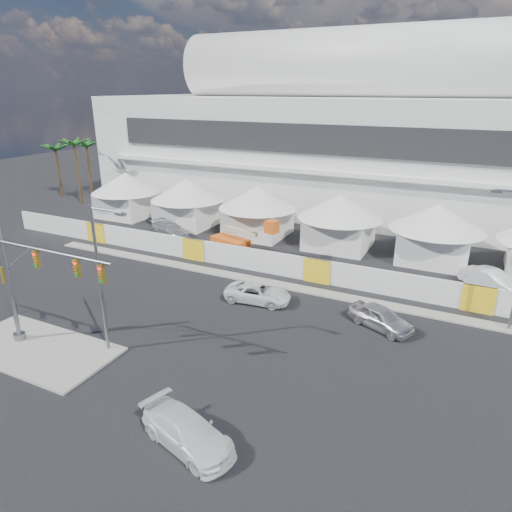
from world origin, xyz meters
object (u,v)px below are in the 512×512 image
at_px(streetlight_median, 102,270).
at_px(boom_lift, 237,240).
at_px(lot_car_a, 492,281).
at_px(pickup_near, 187,432).
at_px(traffic_mast, 29,285).
at_px(pickup_curb, 258,293).
at_px(lot_car_c, 170,229).
at_px(sedan_silver, 381,317).

relative_size(streetlight_median, boom_lift, 1.12).
xyz_separation_m(lot_car_a, boom_lift, (-22.45, -0.61, 0.25)).
relative_size(pickup_near, boom_lift, 0.62).
bearing_deg(lot_car_a, boom_lift, 126.63).
distance_m(traffic_mast, streetlight_median, 4.65).
relative_size(pickup_near, lot_car_a, 1.01).
bearing_deg(traffic_mast, streetlight_median, 21.13).
bearing_deg(streetlight_median, pickup_curb, 63.62).
bearing_deg(pickup_near, pickup_curb, 30.75).
distance_m(lot_car_c, streetlight_median, 23.44).
bearing_deg(pickup_curb, lot_car_c, 49.94).
bearing_deg(pickup_curb, sedan_silver, -96.32).
height_order(lot_car_a, boom_lift, boom_lift).
bearing_deg(lot_car_a, pickup_near, -171.24).
relative_size(sedan_silver, lot_car_c, 0.87).
distance_m(sedan_silver, boom_lift, 18.38).
xyz_separation_m(pickup_near, boom_lift, (-10.34, 23.89, 0.34)).
distance_m(pickup_near, traffic_mast, 13.57).
bearing_deg(sedan_silver, pickup_curb, 114.46).
bearing_deg(traffic_mast, pickup_near, -12.43).
height_order(pickup_curb, traffic_mast, traffic_mast).
distance_m(pickup_curb, lot_car_c, 18.66).
relative_size(pickup_curb, traffic_mast, 0.56).
bearing_deg(lot_car_c, boom_lift, -77.18).
xyz_separation_m(lot_car_a, streetlight_median, (-20.69, -20.05, 4.50)).
xyz_separation_m(sedan_silver, lot_car_a, (6.61, 9.92, 0.06)).
bearing_deg(traffic_mast, sedan_silver, 32.72).
height_order(lot_car_c, traffic_mast, traffic_mast).
height_order(pickup_near, lot_car_a, lot_car_a).
height_order(sedan_silver, traffic_mast, traffic_mast).
bearing_deg(streetlight_median, pickup_near, -27.43).
xyz_separation_m(pickup_curb, boom_lift, (-6.78, 9.33, 0.38)).
xyz_separation_m(streetlight_median, boom_lift, (-1.76, 19.44, -4.25)).
bearing_deg(traffic_mast, lot_car_c, 105.91).
bearing_deg(lot_car_a, lot_car_c, 124.34).
xyz_separation_m(pickup_near, streetlight_median, (-8.58, 4.45, 4.59)).
bearing_deg(pickup_near, lot_car_c, 54.48).
distance_m(lot_car_a, boom_lift, 22.46).
height_order(lot_car_a, lot_car_c, lot_car_a).
height_order(pickup_curb, streetlight_median, streetlight_median).
distance_m(lot_car_c, boom_lift, 8.82).
bearing_deg(pickup_curb, boom_lift, 29.58).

